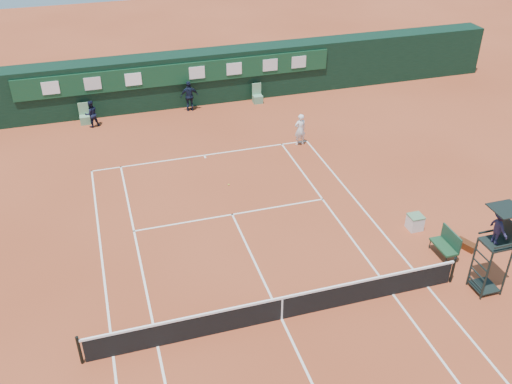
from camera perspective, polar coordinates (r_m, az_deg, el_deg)
ground at (r=19.37m, az=2.57°, el=-12.56°), size 90.00×90.00×0.00m
court_lines at (r=19.36m, az=2.57°, el=-12.55°), size 11.05×23.85×0.01m
tennis_net at (r=19.01m, az=2.61°, el=-11.47°), size 12.90×0.10×1.10m
back_wall at (r=34.23m, az=-7.84°, el=11.12°), size 40.00×1.65×3.00m
linesman_chair_left at (r=33.19m, az=-16.74°, el=7.11°), size 0.55×0.50×1.15m
linesman_chair_right at (r=34.46m, az=0.15°, el=9.43°), size 0.55×0.50×1.15m
umpire_chair at (r=20.48m, az=23.08°, el=-3.81°), size 0.96×0.95×3.42m
player_bench at (r=22.68m, az=18.57°, el=-4.84°), size 0.56×1.20×1.10m
tennis_bag at (r=23.60m, az=20.26°, el=-4.99°), size 0.62×0.84×0.29m
cooler at (r=23.96m, az=15.61°, el=-2.91°), size 0.57×0.57×0.65m
tennis_ball at (r=26.09m, az=-2.75°, el=0.74°), size 0.07×0.07×0.07m
player at (r=29.34m, az=4.43°, el=6.24°), size 0.66×0.48×1.70m
ball_kid_left at (r=32.50m, az=-16.15°, el=7.52°), size 0.86×0.75×1.51m
ball_kid_right at (r=33.38m, az=-6.66°, el=9.51°), size 1.06×0.49×1.78m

